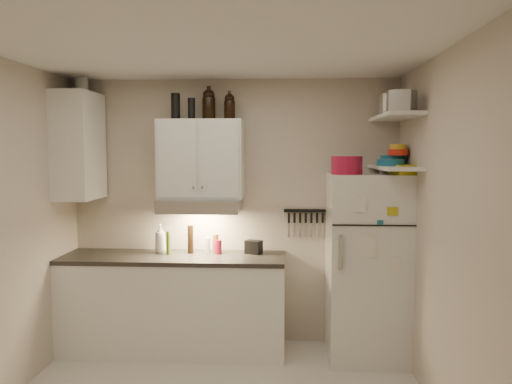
{
  "coord_description": "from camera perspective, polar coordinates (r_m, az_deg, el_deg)",
  "views": [
    {
      "loc": [
        0.5,
        -3.38,
        1.9
      ],
      "look_at": [
        0.25,
        0.9,
        1.55
      ],
      "focal_mm": 35.0,
      "sensor_mm": 36.0,
      "label": 1
    }
  ],
  "objects": [
    {
      "name": "pepper_mill",
      "position": [
        4.85,
        -4.63,
        -5.9
      ],
      "size": [
        0.07,
        0.07,
        0.19
      ],
      "primitive_type": "cylinder",
      "rotation": [
        0.0,
        0.0,
        0.32
      ],
      "color": "brown",
      "rests_on": "countertop"
    },
    {
      "name": "red_jar",
      "position": [
        4.81,
        -4.35,
        -6.26
      ],
      "size": [
        0.08,
        0.08,
        0.14
      ],
      "primitive_type": "cylinder",
      "rotation": [
        0.0,
        0.0,
        -0.13
      ],
      "color": "maroon",
      "rests_on": "countertop"
    },
    {
      "name": "clear_bottle",
      "position": [
        4.85,
        -5.56,
        -6.08
      ],
      "size": [
        0.07,
        0.07,
        0.15
      ],
      "primitive_type": "cylinder",
      "rotation": [
        0.0,
        0.0,
        -0.31
      ],
      "color": "silver",
      "rests_on": "countertop"
    },
    {
      "name": "soap_bottle",
      "position": [
        4.93,
        -10.88,
        -5.04
      ],
      "size": [
        0.12,
        0.12,
        0.31
      ],
      "primitive_type": "imported",
      "rotation": [
        0.0,
        0.0,
        0.0
      ],
      "color": "white",
      "rests_on": "countertop"
    },
    {
      "name": "spice_jar",
      "position": [
        4.61,
        14.34,
        2.7
      ],
      "size": [
        0.07,
        0.07,
        0.11
      ],
      "primitive_type": "cylinder",
      "rotation": [
        0.0,
        0.0,
        -0.13
      ],
      "color": "silver",
      "rests_on": "fridge"
    },
    {
      "name": "oil_bottle",
      "position": [
        4.84,
        -9.97,
        -5.74
      ],
      "size": [
        0.05,
        0.05,
        0.22
      ],
      "primitive_type": "cylinder",
      "rotation": [
        0.0,
        0.0,
        0.32
      ],
      "color": "#3E5715",
      "rests_on": "countertop"
    },
    {
      "name": "right_wall",
      "position": [
        3.61,
        21.28,
        -5.23
      ],
      "size": [
        0.02,
        3.0,
        2.6
      ],
      "primitive_type": "cube",
      "color": "#BFB2A3",
      "rests_on": "ground"
    },
    {
      "name": "knife_strip",
      "position": [
        4.91,
        5.65,
        -2.14
      ],
      "size": [
        0.42,
        0.02,
        0.03
      ],
      "primitive_type": "cube",
      "color": "black",
      "rests_on": "back_wall"
    },
    {
      "name": "plates",
      "position": [
        4.49,
        15.08,
        3.28
      ],
      "size": [
        0.3,
        0.3,
        0.06
      ],
      "primitive_type": "cylinder",
      "rotation": [
        0.0,
        0.0,
        -0.4
      ],
      "color": "#165C7D",
      "rests_on": "shelf_lo"
    },
    {
      "name": "bowl_teal",
      "position": [
        4.7,
        15.36,
        3.52
      ],
      "size": [
        0.22,
        0.22,
        0.09
      ],
      "primitive_type": "cylinder",
      "color": "#165C7D",
      "rests_on": "shelf_lo"
    },
    {
      "name": "stock_pot",
      "position": [
        4.87,
        15.44,
        9.46
      ],
      "size": [
        0.34,
        0.34,
        0.21
      ],
      "primitive_type": "cylinder",
      "rotation": [
        0.0,
        0.0,
        0.16
      ],
      "color": "silver",
      "rests_on": "shelf_hi"
    },
    {
      "name": "vinegar_bottle",
      "position": [
        4.86,
        -7.5,
        -5.37
      ],
      "size": [
        0.07,
        0.07,
        0.27
      ],
      "primitive_type": "cylinder",
      "rotation": [
        0.0,
        0.0,
        -0.4
      ],
      "color": "black",
      "rests_on": "countertop"
    },
    {
      "name": "growler_b",
      "position": [
        4.79,
        -3.04,
        9.75
      ],
      "size": [
        0.14,
        0.14,
        0.25
      ],
      "primitive_type": null,
      "rotation": [
        0.0,
        0.0,
        -0.39
      ],
      "color": "black",
      "rests_on": "upper_cabinet"
    },
    {
      "name": "caddy",
      "position": [
        4.81,
        -0.27,
        -6.31
      ],
      "size": [
        0.18,
        0.16,
        0.13
      ],
      "primitive_type": "cube",
      "rotation": [
        0.0,
        0.0,
        -0.41
      ],
      "color": "black",
      "rests_on": "countertop"
    },
    {
      "name": "bowl_yellow",
      "position": [
        4.62,
        15.94,
        5.0
      ],
      "size": [
        0.14,
        0.14,
        0.04
      ],
      "primitive_type": "cylinder",
      "color": "gold",
      "rests_on": "bowl_orange"
    },
    {
      "name": "range_hood",
      "position": [
        4.75,
        -6.38,
        -1.53
      ],
      "size": [
        0.76,
        0.46,
        0.12
      ],
      "primitive_type": "cube",
      "color": "silver",
      "rests_on": "back_wall"
    },
    {
      "name": "countertop",
      "position": [
        4.81,
        -9.43,
        -7.4
      ],
      "size": [
        2.1,
        0.62,
        0.04
      ],
      "primitive_type": "cube",
      "color": "#2B2825",
      "rests_on": "base_cabinet"
    },
    {
      "name": "thermos_a",
      "position": [
        4.77,
        -7.38,
        9.43
      ],
      "size": [
        0.09,
        0.09,
        0.2
      ],
      "primitive_type": "cylinder",
      "rotation": [
        0.0,
        0.0,
        -0.42
      ],
      "color": "black",
      "rests_on": "upper_cabinet"
    },
    {
      "name": "tin_b",
      "position": [
        4.16,
        16.18,
        9.95
      ],
      "size": [
        0.21,
        0.21,
        0.16
      ],
      "primitive_type": "cube",
      "rotation": [
        0.0,
        0.0,
        -0.31
      ],
      "color": "#AAAAAD",
      "rests_on": "shelf_hi"
    },
    {
      "name": "back_wall",
      "position": [
        4.96,
        -2.48,
        -2.29
      ],
      "size": [
        3.2,
        0.02,
        2.6
      ],
      "primitive_type": "cube",
      "color": "#BFB2A3",
      "rests_on": "ground"
    },
    {
      "name": "upper_cabinet",
      "position": [
        4.79,
        -6.3,
        3.74
      ],
      "size": [
        0.8,
        0.33,
        0.75
      ],
      "primitive_type": "cube",
      "color": "white",
      "rests_on": "back_wall"
    },
    {
      "name": "tin_a",
      "position": [
        4.47,
        16.35,
        9.8
      ],
      "size": [
        0.24,
        0.23,
        0.2
      ],
      "primitive_type": "cube",
      "rotation": [
        0.0,
        0.0,
        0.29
      ],
      "color": "#AAAAAD",
      "rests_on": "shelf_hi"
    },
    {
      "name": "book_stack",
      "position": [
        4.47,
        16.66,
        2.45
      ],
      "size": [
        0.24,
        0.28,
        0.09
      ],
      "primitive_type": "cube",
      "rotation": [
        0.0,
        0.0,
        0.16
      ],
      "color": "gold",
      "rests_on": "fridge"
    },
    {
      "name": "base_cabinet",
      "position": [
        4.93,
        -9.36,
        -12.64
      ],
      "size": [
        2.1,
        0.6,
        0.88
      ],
      "primitive_type": "cube",
      "color": "white",
      "rests_on": "floor"
    },
    {
      "name": "ceiling",
      "position": [
        3.49,
        -5.16,
        16.36
      ],
      "size": [
        3.2,
        3.0,
        0.02
      ],
      "primitive_type": "cube",
      "color": "silver",
      "rests_on": "ground"
    },
    {
      "name": "shelf_hi",
      "position": [
        4.52,
        15.63,
        8.3
      ],
      "size": [
        0.3,
        0.95,
        0.03
      ],
      "primitive_type": "cube",
      "color": "white",
      "rests_on": "right_wall"
    },
    {
      "name": "bowl_orange",
      "position": [
        4.62,
        15.93,
        4.39
      ],
      "size": [
        0.18,
        0.18,
        0.05
      ],
      "primitive_type": "cylinder",
      "color": "red",
      "rests_on": "bowl_teal"
    },
    {
      "name": "fridge",
      "position": [
        4.73,
        12.52,
        -8.29
      ],
      "size": [
        0.7,
        0.68,
        1.7
      ],
      "primitive_type": "cube",
      "color": "silver",
      "rests_on": "floor"
    },
    {
      "name": "side_cabinet",
      "position": [
        4.98,
        -19.63,
        4.97
      ],
      "size": [
        0.33,
        0.55,
        1.0
      ],
      "primitive_type": "cube",
      "color": "white",
      "rests_on": "left_wall"
    },
    {
      "name": "thermos_b",
      "position": [
        4.8,
        -9.18,
        9.64
      ],
      "size": [
        0.08,
        0.08,
        0.24
      ],
      "primitive_type": "cylinder",
      "rotation": [
        0.0,
        0.0,
        -0.0
      ],
      "color": "black",
      "rests_on": "upper_cabinet"
    },
    {
      "name": "shelf_lo",
      "position": [
        4.51,
        15.51,
        2.72
      ],
      "size": [
        0.3,
        0.95,
        0.03
      ],
      "primitive_type": "cube",
      "color": "white",
      "rests_on": "right_wall"
    },
    {
      "name": "growler_a",
      "position": [
        4.84,
        -5.42,
        9.96
      ],
      "size": [
        0.16,
        0.16,
        0.3
      ],
      "primitive_type": null,
      "rotation": [
        0.0,
        0.0,
        0.35
      ],
      "color": "black",
      "rests_on": "upper_cabinet"
    },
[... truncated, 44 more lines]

